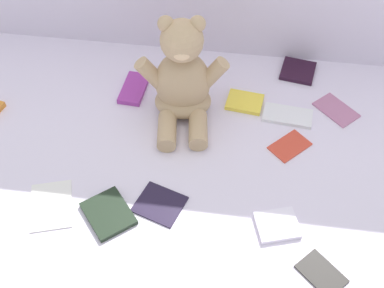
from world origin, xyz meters
name	(u,v)px	position (x,y,z in m)	size (l,w,h in m)	color
ground_plane	(206,141)	(0.00, 0.00, 0.00)	(3.20, 3.20, 0.00)	silver
teddy_bear	(183,81)	(-0.08, 0.10, 0.11)	(0.25, 0.23, 0.30)	tan
book_case_1	(288,115)	(0.21, 0.12, 0.01)	(0.07, 0.13, 0.01)	silver
book_case_2	(245,102)	(0.09, 0.16, 0.01)	(0.08, 0.10, 0.01)	yellow
book_case_4	(51,205)	(-0.34, -0.25, 0.00)	(0.10, 0.14, 0.01)	silver
book_case_5	(160,204)	(-0.09, -0.22, 0.00)	(0.10, 0.11, 0.01)	black
book_case_6	(134,88)	(-0.23, 0.17, 0.01)	(0.07, 0.13, 0.01)	#973595
book_case_7	(322,273)	(0.29, -0.34, 0.00)	(0.07, 0.10, 0.01)	black
book_case_8	(108,213)	(-0.20, -0.26, 0.01)	(0.10, 0.12, 0.01)	black
book_case_9	(336,109)	(0.35, 0.16, 0.00)	(0.07, 0.12, 0.01)	#AD6A8D
book_case_10	(290,145)	(0.22, 0.01, 0.00)	(0.07, 0.10, 0.01)	#CC402B
book_case_11	(298,71)	(0.24, 0.31, 0.01)	(0.10, 0.10, 0.01)	black
book_case_12	(277,225)	(0.19, -0.24, 0.01)	(0.08, 0.09, 0.01)	white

